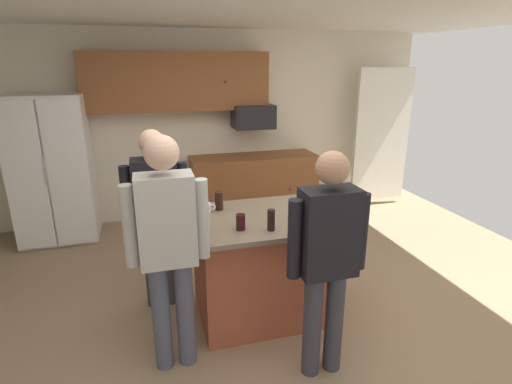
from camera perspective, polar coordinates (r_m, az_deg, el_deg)
name	(u,v)px	position (r m, az deg, el deg)	size (l,w,h in m)	color
floor	(263,318)	(3.72, 0.98, -17.53)	(7.04, 7.04, 0.00)	#937A5B
back_wall	(207,126)	(5.83, -6.97, 9.33)	(6.40, 0.10, 2.60)	beige
french_door_window_panel	(382,136)	(6.43, 17.47, 7.63)	(0.90, 0.06, 2.00)	white
cabinet_run_upper	(178,82)	(5.53, -11.12, 15.18)	(2.40, 0.38, 0.75)	brown
cabinet_run_lower	(254,186)	(5.84, -0.33, 0.90)	(1.80, 0.63, 0.90)	brown
refrigerator	(53,169)	(5.54, -26.96, 2.91)	(0.91, 0.76, 1.81)	white
microwave_over_range	(253,117)	(5.65, -0.41, 10.71)	(0.56, 0.40, 0.32)	black
kitchen_island	(265,265)	(3.57, 1.33, -10.32)	(1.30, 0.94, 0.93)	#9E4C33
person_host_foreground	(168,241)	(2.80, -12.44, -6.85)	(0.57, 0.23, 1.73)	#4C5166
person_guest_right	(157,209)	(3.60, -13.95, -2.34)	(0.57, 0.22, 1.64)	#383842
person_elder_center	(327,253)	(2.75, 10.14, -8.61)	(0.57, 0.22, 1.64)	#383842
tumbler_amber	(241,222)	(3.08, -2.20, -4.31)	(0.07, 0.07, 0.12)	black
glass_pilsner	(318,204)	(3.46, 8.83, -1.70)	(0.07, 0.07, 0.15)	black
glass_stout_tall	(271,220)	(3.06, 2.17, -4.02)	(0.06, 0.06, 0.17)	black
glass_short_whisky	(219,201)	(3.49, -5.29, -1.28)	(0.07, 0.07, 0.16)	black
mug_blue_stoneware	(206,208)	(3.44, -7.15, -2.31)	(0.13, 0.09, 0.09)	white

